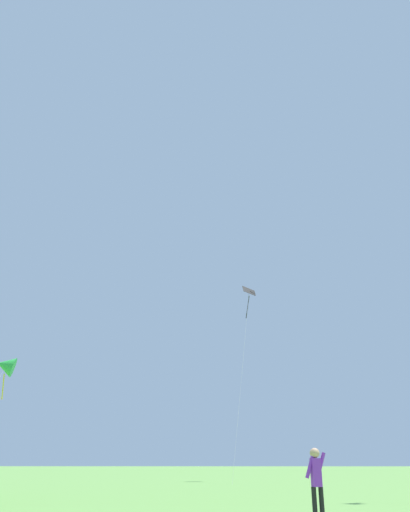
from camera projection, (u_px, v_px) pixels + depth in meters
kite_black_large at (248, 300)px, 48.45m from camera, size 2.52×9.26×16.75m
kite_green_small at (5, 366)px, 47.74m from camera, size 2.91×13.04×10.57m
person_in_blue_jacket at (316, 478)px, 12.90m from camera, size 0.57×0.24×1.75m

